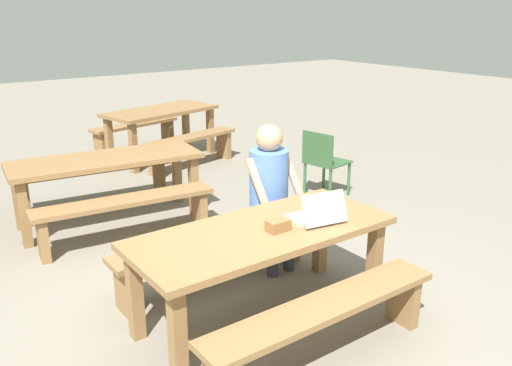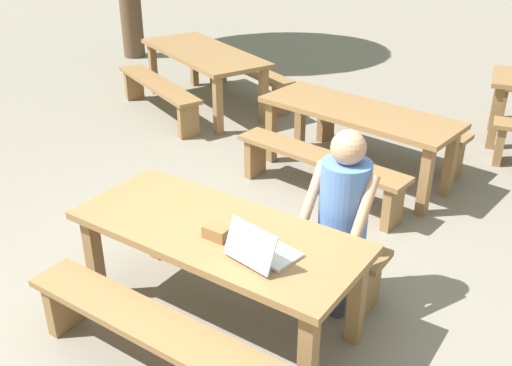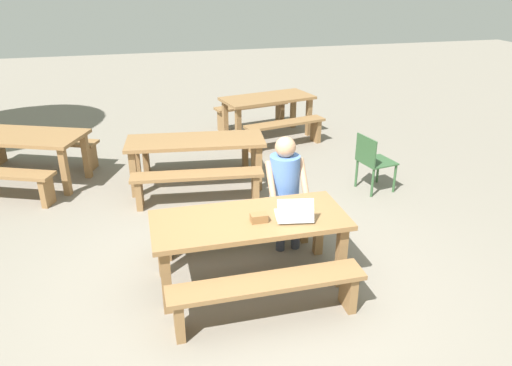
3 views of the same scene
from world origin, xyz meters
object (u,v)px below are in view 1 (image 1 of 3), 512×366
Objects in this scene: person_seated at (271,186)px; picnic_table_rear at (161,118)px; small_pouch at (278,225)px; picnic_table_distant at (107,168)px; picnic_table_front at (262,242)px; plastic_chair at (324,161)px; laptop at (317,213)px.

person_seated is 3.89m from picnic_table_rear.
picnic_table_distant is (-0.27, 2.56, -0.15)m from small_pouch.
picnic_table_front is 2.48m from picnic_table_distant.
picnic_table_distant is (-1.60, -1.95, -0.03)m from picnic_table_rear.
plastic_chair reaches higher than small_pouch.
picnic_table_distant is (-0.61, 2.58, -0.17)m from laptop.
plastic_chair is 2.51m from picnic_table_distant.
person_seated is 0.64× the size of picnic_table_distant.
plastic_chair is 0.46× the size of picnic_table_rear.
picnic_table_distant is (-0.20, 2.47, -0.01)m from picnic_table_front.
picnic_table_front is at bearing 127.79° from small_pouch.
person_seated is at bearing 113.58° from plastic_chair.
plastic_chair is at bearing -86.52° from picnic_table_rear.
laptop reaches higher than picnic_table_rear.
person_seated reaches higher than small_pouch.
plastic_chair is (2.12, 1.80, -0.30)m from small_pouch.
person_seated is 0.71× the size of picnic_table_rear.
picnic_table_rear is (1.40, 4.42, 0.03)m from picnic_table_front.
picnic_table_front is 0.18m from small_pouch.
laptop is 0.31× the size of person_seated.
laptop is at bearing -3.89° from small_pouch.
person_seated is 2.00m from picnic_table_distant.
plastic_chair reaches higher than picnic_table_distant.
plastic_chair is at bearing 33.57° from person_seated.
picnic_table_front is at bearing -120.23° from picnic_table_rear.
small_pouch reaches higher than picnic_table_front.
picnic_table_rear is (-0.79, 2.72, 0.19)m from plastic_chair.
person_seated is 1.56× the size of plastic_chair.
picnic_table_distant is at bearing -141.89° from picnic_table_rear.
laptop is 2.48× the size of small_pouch.
picnic_table_distant is (-0.75, 1.84, -0.15)m from person_seated.
small_pouch is 2.79m from plastic_chair.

